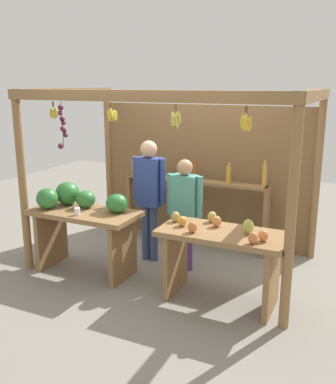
% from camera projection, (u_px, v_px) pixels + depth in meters
% --- Properties ---
extents(ground_plane, '(12.00, 12.00, 0.00)m').
position_uv_depth(ground_plane, '(174.00, 262.00, 5.83)').
color(ground_plane, gray).
rests_on(ground_plane, ground).
extents(market_stall, '(3.41, 2.07, 2.29)m').
position_uv_depth(market_stall, '(188.00, 160.00, 5.90)').
color(market_stall, olive).
rests_on(market_stall, ground).
extents(fruit_counter_left, '(1.38, 0.65, 1.12)m').
position_uv_depth(fruit_counter_left, '(81.00, 215.00, 5.43)').
color(fruit_counter_left, olive).
rests_on(fruit_counter_left, ground).
extents(fruit_counter_right, '(1.38, 0.64, 0.98)m').
position_uv_depth(fruit_counter_right, '(222.00, 249.00, 4.66)').
color(fruit_counter_right, olive).
rests_on(fruit_counter_right, ground).
extents(bottle_shelf_unit, '(2.19, 0.22, 1.36)m').
position_uv_depth(bottle_shelf_unit, '(195.00, 194.00, 6.28)').
color(bottle_shelf_unit, olive).
rests_on(bottle_shelf_unit, ground).
extents(vendor_man, '(0.48, 0.22, 1.64)m').
position_uv_depth(vendor_man, '(149.00, 190.00, 5.69)').
color(vendor_man, '#3A4B6F').
rests_on(vendor_man, ground).
extents(vendor_woman, '(0.48, 0.20, 1.45)m').
position_uv_depth(vendor_woman, '(184.00, 206.00, 5.42)').
color(vendor_woman, '#58356F').
rests_on(vendor_woman, ground).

